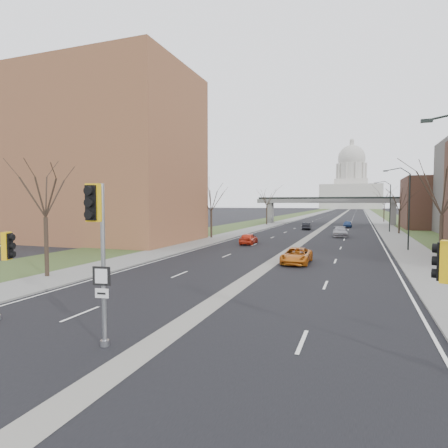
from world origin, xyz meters
The scene contains 25 objects.
ground centered at (0.00, 0.00, 0.00)m, with size 700.00×700.00×0.00m, color black.
road_surface centered at (0.00, 150.00, 0.01)m, with size 20.00×600.00×0.01m, color black.
median_strip centered at (0.00, 150.00, 0.00)m, with size 1.20×600.00×0.02m, color gray.
sidewalk_right centered at (12.00, 150.00, 0.06)m, with size 4.00×600.00×0.12m, color gray.
sidewalk_left centered at (-12.00, 150.00, 0.06)m, with size 4.00×600.00×0.12m, color gray.
grass_verge_right centered at (18.00, 150.00, 0.05)m, with size 8.00×600.00×0.10m, color #334620.
grass_verge_left centered at (-18.00, 150.00, 0.05)m, with size 8.00×600.00×0.10m, color #334620.
apartment_building centered at (-26.00, 30.00, 11.00)m, with size 25.00×16.00×22.00m, color brown.
commercial_block_far centered at (22.00, 70.00, 5.00)m, with size 14.00×14.00×10.00m, color #4B2F23.
pedestrian_bridge centered at (0.00, 80.00, 4.84)m, with size 34.00×3.00×6.45m.
capitol centered at (0.00, 320.00, 18.60)m, with size 48.00×42.00×55.75m.
streetlight_mid centered at (10.99, 32.00, 6.95)m, with size 2.61×0.20×8.70m.
streetlight_far centered at (10.99, 58.00, 6.95)m, with size 2.61×0.20×8.70m.
tree_left_a centered at (-13.00, 8.00, 6.64)m, with size 7.20×7.20×9.40m.
tree_left_b centered at (-13.00, 38.00, 6.23)m, with size 6.75×6.75×8.81m.
tree_left_c centered at (-13.00, 72.00, 7.04)m, with size 7.65×7.65×9.99m.
tree_right_a centered at (13.00, 22.00, 6.64)m, with size 7.20×7.20×9.40m.
tree_right_b centered at (13.00, 55.00, 5.82)m, with size 6.30×6.30×8.22m.
tree_right_c centered at (13.00, 95.00, 7.04)m, with size 7.65×7.65×9.99m.
signal_pole_median centered at (-1.50, -1.09, 4.01)m, with size 0.66×0.95×5.76m.
car_left_near centered at (-5.83, 32.38, 0.70)m, with size 1.66×4.11×1.40m, color red.
car_left_far centered at (-2.41, 60.01, 0.68)m, with size 1.44×4.13×1.36m, color black.
car_right_near centered at (2.00, 19.74, 0.66)m, with size 2.19×4.75×1.32m, color #C06214.
car_right_mid centered at (4.25, 46.72, 0.74)m, with size 2.08×5.12×1.49m, color gray.
car_right_far centered at (4.65, 69.19, 0.69)m, with size 1.63×4.05×1.38m, color navy.
Camera 1 is at (6.87, -11.56, 5.10)m, focal length 30.00 mm.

